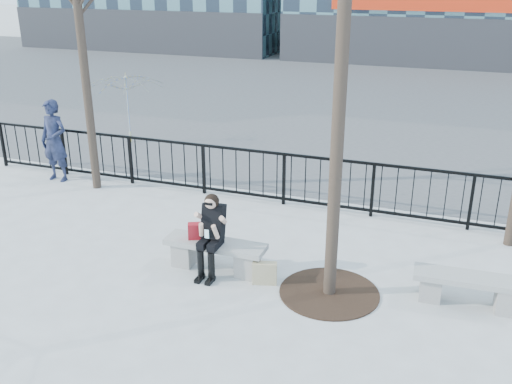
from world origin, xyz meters
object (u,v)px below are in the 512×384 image
(bench_main, at_px, (215,252))
(bench_second, at_px, (469,287))
(standing_man, at_px, (54,141))
(seated_woman, at_px, (211,236))

(bench_main, xyz_separation_m, bench_second, (3.84, 0.29, -0.02))
(bench_main, bearing_deg, bench_second, 4.38)
(bench_main, distance_m, bench_second, 3.85)
(bench_main, height_order, bench_second, bench_main)
(bench_second, height_order, standing_man, standing_man)
(seated_woman, bearing_deg, bench_second, 6.75)
(bench_main, height_order, seated_woman, seated_woman)
(bench_second, bearing_deg, bench_main, -178.54)
(bench_second, xyz_separation_m, standing_man, (-8.95, 2.33, 0.65))
(bench_main, distance_m, seated_woman, 0.40)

